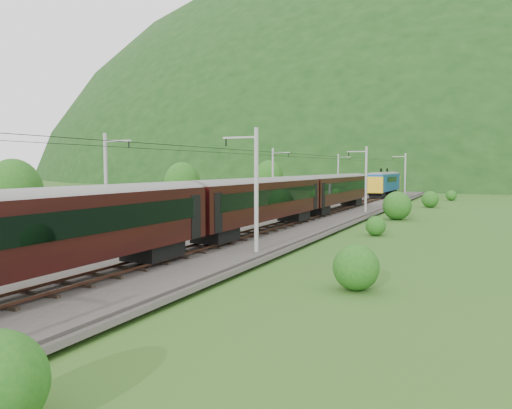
% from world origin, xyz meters
% --- Properties ---
extents(ground, '(600.00, 600.00, 0.00)m').
position_xyz_m(ground, '(0.00, 0.00, 0.00)').
color(ground, '#27531A').
rests_on(ground, ground).
extents(railbed, '(14.00, 220.00, 0.30)m').
position_xyz_m(railbed, '(0.00, 10.00, 0.15)').
color(railbed, '#38332D').
rests_on(railbed, ground).
extents(track_left, '(2.40, 220.00, 0.27)m').
position_xyz_m(track_left, '(-2.40, 10.00, 0.37)').
color(track_left, '#533023').
rests_on(track_left, railbed).
extents(track_right, '(2.40, 220.00, 0.27)m').
position_xyz_m(track_right, '(2.40, 10.00, 0.37)').
color(track_right, '#533023').
rests_on(track_right, railbed).
extents(catenary_left, '(2.54, 192.28, 8.00)m').
position_xyz_m(catenary_left, '(-6.12, 32.00, 4.50)').
color(catenary_left, gray).
rests_on(catenary_left, railbed).
extents(catenary_right, '(2.54, 192.28, 8.00)m').
position_xyz_m(catenary_right, '(6.12, 32.00, 4.50)').
color(catenary_right, gray).
rests_on(catenary_right, railbed).
extents(overhead_wires, '(4.83, 198.00, 0.03)m').
position_xyz_m(overhead_wires, '(0.00, 10.00, 7.10)').
color(overhead_wires, black).
rests_on(overhead_wires, ground).
extents(mountain_main, '(504.00, 360.00, 244.00)m').
position_xyz_m(mountain_main, '(0.00, 260.00, 0.00)').
color(mountain_main, black).
rests_on(mountain_main, ground).
extents(mountain_ridge, '(336.00, 280.00, 132.00)m').
position_xyz_m(mountain_ridge, '(-120.00, 300.00, 0.00)').
color(mountain_ridge, black).
rests_on(mountain_ridge, ground).
extents(train, '(3.05, 144.46, 5.30)m').
position_xyz_m(train, '(2.40, -2.45, 3.60)').
color(train, black).
rests_on(train, ground).
extents(hazard_post_near, '(0.14, 0.14, 1.28)m').
position_xyz_m(hazard_post_near, '(-0.75, 24.83, 0.94)').
color(hazard_post_near, red).
rests_on(hazard_post_near, railbed).
extents(hazard_post_far, '(0.16, 0.16, 1.54)m').
position_xyz_m(hazard_post_far, '(0.00, 36.30, 1.07)').
color(hazard_post_far, red).
rests_on(hazard_post_far, railbed).
extents(signal, '(0.21, 0.21, 1.93)m').
position_xyz_m(signal, '(-3.69, 62.54, 1.43)').
color(signal, black).
rests_on(signal, railbed).
extents(vegetation_left, '(11.65, 143.12, 7.00)m').
position_xyz_m(vegetation_left, '(-14.38, 25.21, 2.72)').
color(vegetation_left, '#1A5015').
rests_on(vegetation_left, ground).
extents(vegetation_right, '(6.21, 106.44, 2.83)m').
position_xyz_m(vegetation_right, '(11.87, 2.58, 1.23)').
color(vegetation_right, '#1A5015').
rests_on(vegetation_right, ground).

